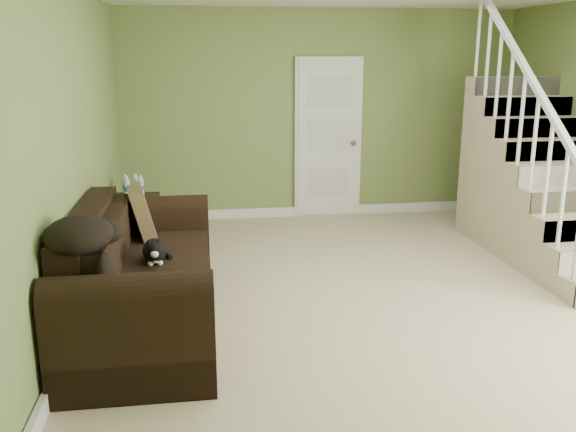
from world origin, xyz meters
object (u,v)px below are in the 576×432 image
object	(u,v)px
cat	(154,251)
side_table	(137,220)
sofa	(139,282)
banana	(161,289)

from	to	relation	value
cat	side_table	bearing A→B (deg)	95.15
sofa	side_table	size ratio (longest dim) A/B	2.95
sofa	side_table	xyz separation A→B (m)	(-0.21, 2.08, -0.06)
cat	banana	bearing A→B (deg)	-86.82
side_table	sofa	bearing A→B (deg)	-84.22
sofa	banana	xyz separation A→B (m)	(0.21, -0.63, 0.18)
sofa	banana	distance (m)	0.69
banana	cat	bearing A→B (deg)	74.64
sofa	banana	bearing A→B (deg)	-71.33
side_table	banana	bearing A→B (deg)	-81.10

